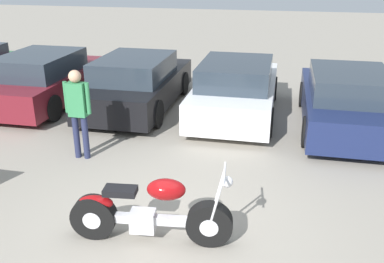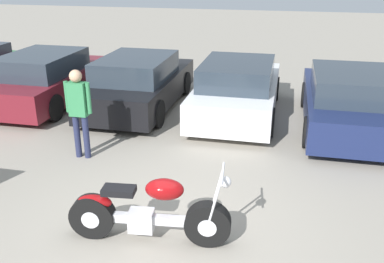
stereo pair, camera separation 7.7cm
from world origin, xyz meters
name	(u,v)px [view 2 (the right image)]	position (x,y,z in m)	size (l,w,h in m)	color
ground_plane	(168,233)	(0.00, 0.00, 0.00)	(60.00, 60.00, 0.00)	gray
motorcycle	(148,213)	(-0.23, -0.20, 0.42)	(2.24, 0.63, 1.10)	black
parked_car_maroon	(47,79)	(-4.81, 5.14, 0.66)	(1.95, 4.37, 1.38)	maroon
parked_car_black	(139,83)	(-2.25, 5.27, 0.66)	(1.95, 4.37, 1.38)	black
parked_car_white	(238,89)	(0.31, 5.28, 0.66)	(1.95, 4.37, 1.38)	white
parked_car_navy	(348,101)	(2.87, 4.86, 0.66)	(1.95, 4.37, 1.38)	#19234C
person_standing	(79,106)	(-2.33, 2.09, 1.05)	(0.52, 0.24, 1.76)	#232847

